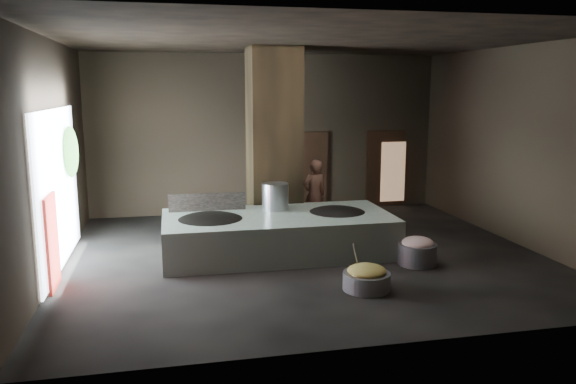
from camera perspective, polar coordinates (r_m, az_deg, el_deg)
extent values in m
cube|color=black|center=(12.26, 1.67, -6.54)|extent=(10.00, 9.00, 0.10)
cube|color=black|center=(11.76, 1.79, 15.42)|extent=(10.00, 9.00, 0.10)
cube|color=black|center=(16.23, -2.16, 5.92)|extent=(10.00, 0.10, 4.50)
cube|color=black|center=(7.50, 10.11, 0.44)|extent=(10.00, 0.10, 4.50)
cube|color=black|center=(11.66, -23.17, 3.30)|extent=(0.10, 9.00, 4.50)
cube|color=black|center=(13.89, 22.45, 4.38)|extent=(0.10, 9.00, 4.50)
cube|color=black|center=(13.57, -1.44, 5.04)|extent=(1.20, 1.20, 4.50)
cube|color=silver|center=(12.20, -1.04, -4.29)|extent=(4.91, 2.37, 0.85)
cube|color=black|center=(12.11, -1.04, -2.51)|extent=(4.79, 2.30, 0.03)
ellipsoid|color=black|center=(11.89, -7.88, -3.17)|extent=(1.54, 1.54, 0.43)
cylinder|color=black|center=(11.87, -7.88, -2.85)|extent=(1.57, 1.57, 0.05)
ellipsoid|color=black|center=(12.50, 5.00, -2.44)|extent=(1.44, 1.44, 0.40)
cylinder|color=black|center=(12.48, 5.01, -2.13)|extent=(1.47, 1.47, 0.05)
cylinder|color=#ADAEB4|center=(12.58, -1.31, -0.55)|extent=(0.60, 0.60, 0.64)
cube|color=black|center=(12.61, -8.19, -1.09)|extent=(1.70, 0.07, 0.43)
imported|color=#9B644E|center=(14.14, 2.69, -0.30)|extent=(0.74, 0.58, 1.79)
cylinder|color=slate|center=(10.21, 7.98, -8.95)|extent=(1.05, 1.05, 0.31)
ellipsoid|color=#8EA750|center=(10.15, 8.01, -7.92)|extent=(0.70, 0.70, 0.21)
cylinder|color=#ADAEB4|center=(10.18, 6.94, -6.66)|extent=(0.24, 0.27, 0.60)
cylinder|color=slate|center=(11.79, 13.00, -6.16)|extent=(0.94, 0.94, 0.43)
ellipsoid|color=tan|center=(11.72, 13.05, -5.06)|extent=(0.65, 0.65, 0.25)
cube|color=black|center=(16.51, 2.04, 1.99)|extent=(1.18, 0.08, 2.38)
cube|color=#8C6647|center=(16.68, 2.42, 1.90)|extent=(0.77, 0.04, 1.82)
cube|color=black|center=(17.25, 9.79, 2.21)|extent=(1.18, 0.08, 2.38)
cube|color=#8C6647|center=(17.30, 10.62, 2.04)|extent=(0.76, 0.04, 1.81)
cube|color=white|center=(11.93, -22.30, 0.35)|extent=(0.04, 4.20, 3.10)
cube|color=maroon|center=(10.82, -22.83, -4.74)|extent=(0.05, 0.90, 1.70)
ellipsoid|color=#194714|center=(12.91, -21.22, 3.83)|extent=(0.28, 1.10, 1.10)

